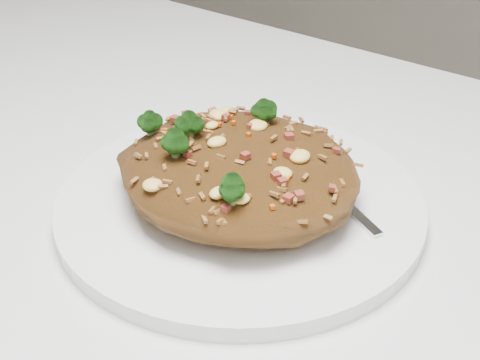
# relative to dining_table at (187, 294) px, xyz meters

# --- Properties ---
(dining_table) EXTENTS (1.20, 0.80, 0.75)m
(dining_table) POSITION_rel_dining_table_xyz_m (0.00, 0.00, 0.00)
(dining_table) COLOR silver
(dining_table) RESTS_ON ground
(plate) EXTENTS (0.29, 0.29, 0.01)m
(plate) POSITION_rel_dining_table_xyz_m (0.04, 0.03, 0.10)
(plate) COLOR white
(plate) RESTS_ON dining_table
(fried_rice) EXTENTS (0.20, 0.18, 0.07)m
(fried_rice) POSITION_rel_dining_table_xyz_m (0.04, 0.03, 0.14)
(fried_rice) COLOR brown
(fried_rice) RESTS_ON plate
(fork) EXTENTS (0.15, 0.09, 0.00)m
(fork) POSITION_rel_dining_table_xyz_m (0.09, 0.08, 0.11)
(fork) COLOR silver
(fork) RESTS_ON plate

